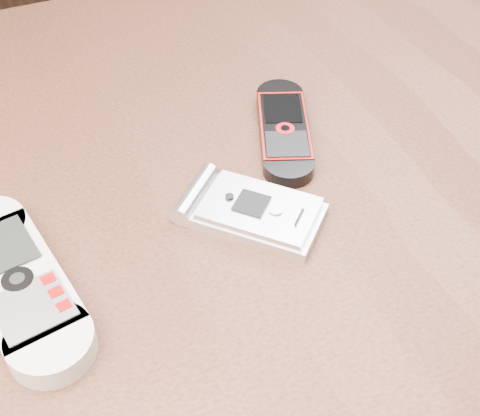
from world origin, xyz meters
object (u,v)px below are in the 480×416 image
Objects in this scene: motorola_razr at (255,211)px; nokia_white at (17,282)px; nokia_black_red at (284,129)px; table at (235,304)px.

nokia_white is at bearing 135.71° from motorola_razr.
table is at bearing -114.56° from nokia_black_red.
motorola_razr reaches higher than nokia_black_red.
motorola_razr is at bearing -22.52° from table.
nokia_white is (-0.16, -0.01, 0.12)m from table.
table is 8.71× the size of nokia_black_red.
motorola_razr reaches higher than table.
table is 0.12m from motorola_razr.
nokia_white reaches higher than nokia_black_red.
motorola_razr is (0.01, -0.01, 0.11)m from table.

